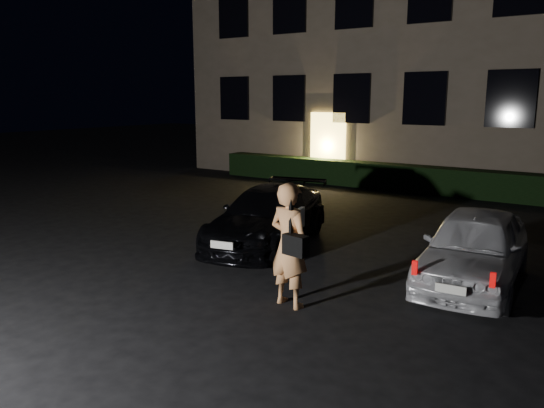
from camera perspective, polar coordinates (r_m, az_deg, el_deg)
The scene contains 6 objects.
ground at distance 9.03m, azimuth -7.58°, elevation -8.38°, with size 80.00×80.00×0.00m, color black.
building at distance 22.25m, azimuth 19.97°, elevation 18.39°, with size 20.00×8.11×12.00m.
hedge at distance 17.95m, azimuth 15.20°, elevation 2.62°, with size 15.00×0.70×0.85m, color black.
sedan at distance 11.13m, azimuth -0.46°, elevation -1.32°, with size 2.47×4.32×1.18m.
hatch at distance 9.36m, azimuth 20.94°, elevation -4.36°, with size 1.71×3.73×1.24m.
man at distance 7.74m, azimuth 1.91°, elevation -4.41°, with size 0.78×0.55×1.86m.
Camera 1 is at (5.69, -6.32, 3.04)m, focal length 35.00 mm.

